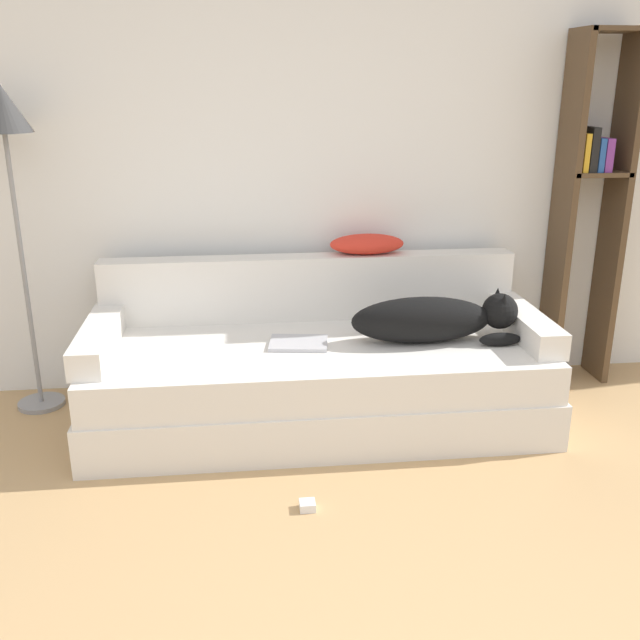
{
  "coord_description": "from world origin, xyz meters",
  "views": [
    {
      "loc": [
        -0.41,
        -1.33,
        1.67
      ],
      "look_at": [
        -0.05,
        1.87,
        0.58
      ],
      "focal_mm": 40.0,
      "sensor_mm": 36.0,
      "label": 1
    }
  ],
  "objects": [
    {
      "name": "wall_back",
      "position": [
        0.0,
        2.56,
        1.35
      ],
      "size": [
        8.14,
        0.06,
        2.7
      ],
      "color": "white",
      "rests_on": "ground_plane"
    },
    {
      "name": "couch",
      "position": [
        -0.05,
        1.97,
        0.21
      ],
      "size": [
        2.26,
        0.95,
        0.43
      ],
      "color": "silver",
      "rests_on": "ground_plane"
    },
    {
      "name": "couch_backrest",
      "position": [
        -0.05,
        2.37,
        0.6
      ],
      "size": [
        2.22,
        0.15,
        0.35
      ],
      "color": "silver",
      "rests_on": "couch"
    },
    {
      "name": "couch_arm_left",
      "position": [
        -1.1,
        1.96,
        0.49
      ],
      "size": [
        0.15,
        0.76,
        0.13
      ],
      "color": "silver",
      "rests_on": "couch"
    },
    {
      "name": "power_adapter",
      "position": [
        -0.18,
        1.17,
        0.02
      ],
      "size": [
        0.06,
        0.06,
        0.04
      ],
      "color": "white",
      "rests_on": "ground_plane"
    },
    {
      "name": "couch_arm_right",
      "position": [
        1.01,
        1.96,
        0.49
      ],
      "size": [
        0.15,
        0.76,
        0.13
      ],
      "color": "silver",
      "rests_on": "couch"
    },
    {
      "name": "floor_lamp",
      "position": [
        -1.51,
        2.31,
        1.4
      ],
      "size": [
        0.27,
        0.27,
        1.66
      ],
      "color": "gray",
      "rests_on": "ground_plane"
    },
    {
      "name": "laptop",
      "position": [
        -0.15,
        1.95,
        0.44
      ],
      "size": [
        0.31,
        0.25,
        0.02
      ],
      "rotation": [
        0.0,
        0.0,
        -0.14
      ],
      "color": "#B7B7BC",
      "rests_on": "couch"
    },
    {
      "name": "dog",
      "position": [
        0.53,
        1.92,
        0.55
      ],
      "size": [
        0.84,
        0.25,
        0.25
      ],
      "color": "black",
      "rests_on": "couch"
    },
    {
      "name": "throw_pillow",
      "position": [
        0.26,
        2.39,
        0.83
      ],
      "size": [
        0.4,
        0.19,
        0.11
      ],
      "color": "red",
      "rests_on": "couch_backrest"
    },
    {
      "name": "bookshelf",
      "position": [
        1.49,
        2.38,
        1.05
      ],
      "size": [
        0.34,
        0.26,
        1.92
      ],
      "color": "#4C3823",
      "rests_on": "ground_plane"
    }
  ]
}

